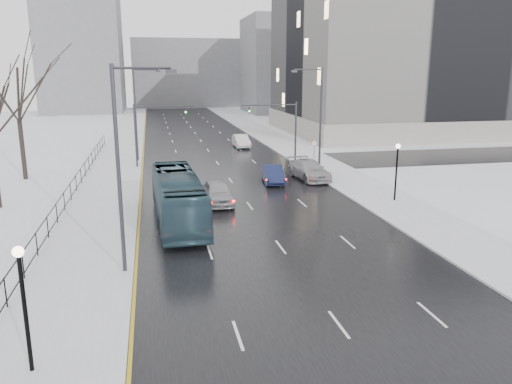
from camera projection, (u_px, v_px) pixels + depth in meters
road at (206, 148)px, 64.17m from camera, size 16.00×150.00×0.04m
cross_road at (219, 165)px, 52.76m from camera, size 130.00×10.00×0.04m
sidewalk_left at (122, 150)px, 62.06m from camera, size 5.00×150.00×0.16m
sidewalk_right at (285, 145)px, 66.25m from camera, size 5.00×150.00×0.16m
park_strip at (41, 153)px, 60.17m from camera, size 14.00×150.00×0.12m
tree_park_d at (0, 209)px, 35.90m from camera, size 8.75×8.75×12.50m
tree_park_e at (26, 180)px, 45.33m from camera, size 9.45×9.45×13.50m
iron_fence at (59, 208)px, 32.84m from camera, size 0.06×70.00×1.30m
streetlight_r_mid at (318, 117)px, 45.46m from camera, size 2.95×0.25×10.00m
streetlight_l_near at (123, 161)px, 23.18m from camera, size 2.95×0.25×10.00m
streetlight_l_far at (137, 110)px, 53.61m from camera, size 2.95×0.25×10.00m
lamppost_l at (23, 291)px, 15.64m from camera, size 0.36×0.36×4.28m
lamppost_r_mid at (397, 164)px, 37.14m from camera, size 0.36×0.36×4.28m
mast_signal_right at (286, 125)px, 53.25m from camera, size 6.10×0.33×6.50m
mast_signal_left at (146, 128)px, 50.33m from camera, size 6.10×0.33×6.50m
no_uturn_sign at (314, 146)px, 50.25m from camera, size 0.60×0.06×2.70m
civic_building at (414, 61)px, 79.92m from camera, size 41.00×31.00×24.80m
bldg_far_right at (296, 65)px, 119.47m from camera, size 24.00×20.00×22.00m
bldg_far_left at (82, 52)px, 118.30m from camera, size 18.00×22.00×28.00m
bldg_far_center at (188, 73)px, 138.93m from camera, size 30.00×18.00×18.00m
bus at (178, 198)px, 32.27m from camera, size 3.19×11.83×3.27m
sedan_center_near at (218, 192)px, 37.05m from camera, size 2.06×5.02×1.71m
sedan_right_near at (273, 174)px, 43.98m from camera, size 2.09×4.85×1.55m
sedan_right_far at (309, 170)px, 45.46m from camera, size 3.00×6.16×1.72m
sedan_right_distant at (241, 141)px, 64.55m from camera, size 1.73×4.96×1.63m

